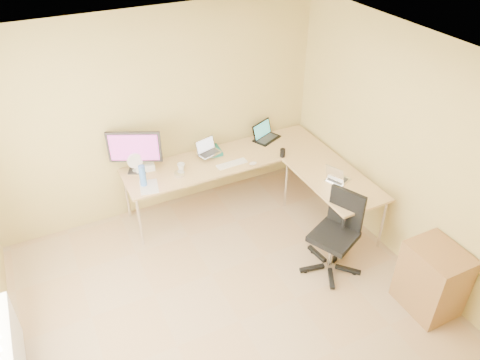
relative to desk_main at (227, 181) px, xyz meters
name	(u,v)px	position (x,y,z in m)	size (l,w,h in m)	color
floor	(239,321)	(-0.72, -1.85, -0.36)	(4.50, 4.50, 0.00)	tan
ceiling	(239,81)	(-0.72, -1.85, 2.24)	(4.50, 4.50, 0.00)	white
wall_back	(158,116)	(-0.72, 0.40, 0.93)	(4.50, 4.50, 0.00)	tan
wall_right	(423,165)	(1.38, -1.85, 0.93)	(4.50, 4.50, 0.00)	tan
desk_main	(227,181)	(0.00, 0.00, 0.00)	(2.65, 0.70, 0.73)	tan
desk_return	(332,202)	(0.98, -1.00, 0.00)	(0.70, 1.30, 0.73)	tan
monitor	(135,152)	(-1.11, 0.20, 0.64)	(0.64, 0.21, 0.55)	black
book_stack	(213,151)	(-0.10, 0.20, 0.39)	(0.20, 0.27, 0.05)	#145E51
laptop_center	(209,147)	(-0.19, 0.12, 0.51)	(0.29, 0.22, 0.19)	#BCBCBC
laptop_black	(267,132)	(0.70, 0.19, 0.48)	(0.37, 0.27, 0.23)	black
keyboard	(232,164)	(-0.01, -0.18, 0.37)	(0.39, 0.11, 0.02)	white
mouse	(253,163)	(0.23, -0.30, 0.38)	(0.10, 0.07, 0.04)	silver
mug	(181,167)	(-0.62, -0.01, 0.41)	(0.10, 0.10, 0.09)	silver
cd_stack	(180,174)	(-0.68, -0.11, 0.38)	(0.13, 0.13, 0.03)	white
water_bottle	(143,176)	(-1.13, -0.13, 0.50)	(0.08, 0.08, 0.27)	#4279D5
papers	(149,187)	(-1.08, -0.19, 0.37)	(0.21, 0.30, 0.01)	silver
white_box	(145,166)	(-1.02, 0.20, 0.41)	(0.23, 0.17, 0.08)	white
desk_fan	(135,163)	(-1.13, 0.20, 0.49)	(0.20, 0.20, 0.25)	white
black_cup	(283,153)	(0.66, -0.30, 0.42)	(0.07, 0.07, 0.11)	black
laptop_return	(339,173)	(0.98, -1.05, 0.46)	(0.23, 0.29, 0.20)	silver
office_chair	(334,234)	(0.54, -1.63, 0.14)	(0.58, 0.58, 0.97)	black
cabinet	(432,280)	(1.13, -2.52, -0.01)	(0.46, 0.57, 0.79)	brown
radiator	(13,346)	(-2.75, -1.45, -0.02)	(0.09, 0.80, 0.55)	white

